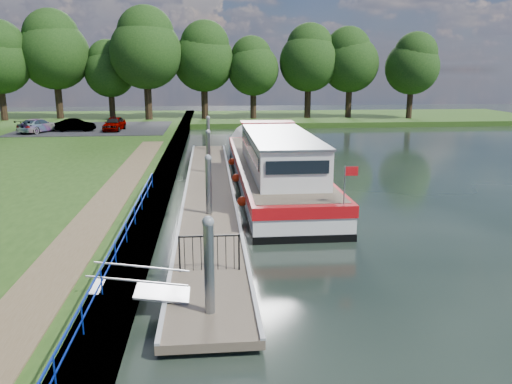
{
  "coord_description": "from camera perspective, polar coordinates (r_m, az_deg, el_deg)",
  "views": [
    {
      "loc": [
        0.08,
        -12.12,
        6.39
      ],
      "look_at": [
        1.98,
        8.09,
        1.4
      ],
      "focal_mm": 35.0,
      "sensor_mm": 36.0,
      "label": 1
    }
  ],
  "objects": [
    {
      "name": "footpath",
      "position": [
        21.36,
        -17.28,
        -2.0
      ],
      "size": [
        1.6,
        40.0,
        0.05
      ],
      "primitive_type": "cube",
      "color": "brown",
      "rests_on": "riverbank"
    },
    {
      "name": "ground",
      "position": [
        13.7,
        -5.23,
        -14.05
      ],
      "size": [
        160.0,
        160.0,
        0.0
      ],
      "primitive_type": "plane",
      "color": "black",
      "rests_on": "ground"
    },
    {
      "name": "barge",
      "position": [
        28.7,
        1.77,
        3.15
      ],
      "size": [
        4.36,
        21.15,
        4.78
      ],
      "color": "black",
      "rests_on": "ground"
    },
    {
      "name": "car_b",
      "position": [
        49.55,
        -19.95,
        7.22
      ],
      "size": [
        3.49,
        1.23,
        1.15
      ],
      "primitive_type": "imported",
      "rotation": [
        0.0,
        0.0,
        1.57
      ],
      "color": "#999999",
      "rests_on": "carpark"
    },
    {
      "name": "mooring_piles",
      "position": [
        25.63,
        -5.43,
        2.24
      ],
      "size": [
        0.3,
        27.3,
        3.55
      ],
      "color": "gray",
      "rests_on": "ground"
    },
    {
      "name": "gate_panel",
      "position": [
        15.25,
        -5.36,
        -6.35
      ],
      "size": [
        1.85,
        0.05,
        1.15
      ],
      "color": "black",
      "rests_on": "ground"
    },
    {
      "name": "horizon_trees",
      "position": [
        60.84,
        -7.2,
        15.17
      ],
      "size": [
        54.38,
        10.03,
        12.87
      ],
      "color": "#332316",
      "rests_on": "ground"
    },
    {
      "name": "car_a",
      "position": [
        48.91,
        -15.89,
        7.52
      ],
      "size": [
        1.82,
        3.9,
        1.29
      ],
      "primitive_type": "imported",
      "rotation": [
        0.0,
        0.0,
        -0.08
      ],
      "color": "#999999",
      "rests_on": "carpark"
    },
    {
      "name": "gangway",
      "position": [
        14.01,
        -13.02,
        -10.87
      ],
      "size": [
        2.58,
        1.0,
        0.92
      ],
      "color": "#A5A8AD",
      "rests_on": "ground"
    },
    {
      "name": "carpark",
      "position": [
        51.63,
        -17.85,
        6.94
      ],
      "size": [
        14.0,
        12.0,
        0.06
      ],
      "primitive_type": "cube",
      "color": "black",
      "rests_on": "riverbank"
    },
    {
      "name": "car_c",
      "position": [
        49.87,
        -23.62,
        6.98
      ],
      "size": [
        3.23,
        4.63,
        1.25
      ],
      "primitive_type": "imported",
      "rotation": [
        0.0,
        0.0,
        2.76
      ],
      "color": "#999999",
      "rests_on": "carpark"
    },
    {
      "name": "far_bank",
      "position": [
        65.5,
        5.21,
        8.41
      ],
      "size": [
        60.0,
        18.0,
        0.6
      ],
      "primitive_type": "cube",
      "color": "#224112",
      "rests_on": "ground"
    },
    {
      "name": "bank_edge",
      "position": [
        27.9,
        -10.64,
        1.14
      ],
      "size": [
        1.1,
        90.0,
        0.78
      ],
      "primitive_type": "cube",
      "color": "#473D2D",
      "rests_on": "ground"
    },
    {
      "name": "pontoon",
      "position": [
        25.87,
        -5.38,
        -0.13
      ],
      "size": [
        2.5,
        30.0,
        0.56
      ],
      "color": "brown",
      "rests_on": "ground"
    },
    {
      "name": "blue_fence",
      "position": [
        16.2,
        -15.19,
        -4.96
      ],
      "size": [
        0.04,
        18.04,
        0.72
      ],
      "color": "#0C2DBF",
      "rests_on": "riverbank"
    }
  ]
}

